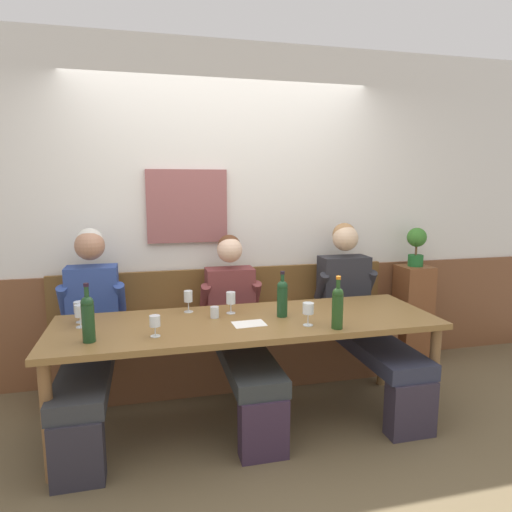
{
  "coord_description": "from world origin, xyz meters",
  "views": [
    {
      "loc": [
        -0.64,
        -2.7,
        1.65
      ],
      "look_at": [
        0.13,
        0.44,
        1.13
      ],
      "focal_mm": 31.44,
      "sensor_mm": 36.0,
      "label": 1
    }
  ],
  "objects": [
    {
      "name": "wine_glass_mid_right",
      "position": [
        -0.37,
        0.41,
        0.85
      ],
      "size": [
        0.07,
        0.07,
        0.16
      ],
      "color": "silver",
      "rests_on": "dining_table"
    },
    {
      "name": "wine_glass_center_rear",
      "position": [
        -0.09,
        0.31,
        0.85
      ],
      "size": [
        0.06,
        0.06,
        0.15
      ],
      "color": "silver",
      "rests_on": "dining_table"
    },
    {
      "name": "ground_plane",
      "position": [
        0.0,
        0.0,
        -0.01
      ],
      "size": [
        6.8,
        6.8,
        0.02
      ],
      "primitive_type": "cube",
      "color": "brown",
      "rests_on": "ground"
    },
    {
      "name": "wood_wainscot_panel",
      "position": [
        0.0,
        1.04,
        0.46
      ],
      "size": [
        6.8,
        0.03,
        0.92
      ],
      "primitive_type": "cube",
      "color": "brown",
      "rests_on": "ground"
    },
    {
      "name": "wine_bottle_green_tall",
      "position": [
        0.24,
        0.15,
        0.88
      ],
      "size": [
        0.07,
        0.07,
        0.32
      ],
      "color": "#193F20",
      "rests_on": "dining_table"
    },
    {
      "name": "wall_bench",
      "position": [
        0.0,
        0.83,
        0.28
      ],
      "size": [
        2.87,
        0.42,
        0.94
      ],
      "color": "brown",
      "rests_on": "ground"
    },
    {
      "name": "person_center_left_seat",
      "position": [
        -0.0,
        0.45,
        0.61
      ],
      "size": [
        0.49,
        1.26,
        1.25
      ],
      "color": "#342438",
      "rests_on": "ground"
    },
    {
      "name": "dining_table",
      "position": [
        0.0,
        0.13,
        0.67
      ],
      "size": [
        2.57,
        0.82,
        0.75
      ],
      "color": "brown",
      "rests_on": "ground"
    },
    {
      "name": "wine_bottle_amber_mid",
      "position": [
        -0.99,
        -0.06,
        0.9
      ],
      "size": [
        0.07,
        0.07,
        0.35
      ],
      "color": "#1A3C1D",
      "rests_on": "dining_table"
    },
    {
      "name": "water_tumbler_center",
      "position": [
        -0.21,
        0.23,
        0.79
      ],
      "size": [
        0.06,
        0.06,
        0.08
      ],
      "primitive_type": "cylinder",
      "color": "silver",
      "rests_on": "dining_table"
    },
    {
      "name": "potted_plant",
      "position": [
        1.73,
        0.86,
        1.12
      ],
      "size": [
        0.17,
        0.17,
        0.35
      ],
      "color": "#1F6229",
      "rests_on": "corner_pedestal"
    },
    {
      "name": "tasting_sheet_left_guest",
      "position": [
        -0.01,
        0.04,
        0.75
      ],
      "size": [
        0.22,
        0.16,
        0.0
      ],
      "primitive_type": "cube",
      "rotation": [
        0.0,
        0.0,
        0.05
      ],
      "color": "white",
      "rests_on": "dining_table"
    },
    {
      "name": "wine_bottle_clear_water",
      "position": [
        0.51,
        -0.18,
        0.89
      ],
      "size": [
        0.07,
        0.07,
        0.34
      ],
      "color": "#1F4119",
      "rests_on": "dining_table"
    },
    {
      "name": "corner_pedestal",
      "position": [
        1.73,
        0.86,
        0.45
      ],
      "size": [
        0.28,
        0.28,
        0.91
      ],
      "primitive_type": "cube",
      "color": "brown",
      "rests_on": "ground"
    },
    {
      "name": "wine_glass_right_end",
      "position": [
        0.35,
        -0.08,
        0.85
      ],
      "size": [
        0.07,
        0.07,
        0.15
      ],
      "color": "silver",
      "rests_on": "dining_table"
    },
    {
      "name": "wine_glass_center_front",
      "position": [
        -0.62,
        -0.06,
        0.84
      ],
      "size": [
        0.06,
        0.06,
        0.13
      ],
      "color": "silver",
      "rests_on": "dining_table"
    },
    {
      "name": "person_center_right_seat",
      "position": [
        1.0,
        0.48,
        0.65
      ],
      "size": [
        0.52,
        1.27,
        1.32
      ],
      "color": "#2F2937",
      "rests_on": "ground"
    },
    {
      "name": "wine_glass_mid_left",
      "position": [
        -1.07,
        0.23,
        0.85
      ],
      "size": [
        0.06,
        0.06,
        0.15
      ],
      "color": "silver",
      "rests_on": "dining_table"
    },
    {
      "name": "room_wall_back",
      "position": [
        -0.0,
        1.09,
        1.4
      ],
      "size": [
        6.8,
        0.12,
        2.8
      ],
      "color": "silver",
      "rests_on": "ground"
    },
    {
      "name": "wine_glass_by_bottle",
      "position": [
        -1.09,
        0.34,
        0.85
      ],
      "size": [
        0.08,
        0.08,
        0.14
      ],
      "color": "silver",
      "rests_on": "dining_table"
    },
    {
      "name": "person_right_seat",
      "position": [
        -1.06,
        0.48,
        0.66
      ],
      "size": [
        0.48,
        1.27,
        1.32
      ],
      "color": "#28262F",
      "rests_on": "ground"
    }
  ]
}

